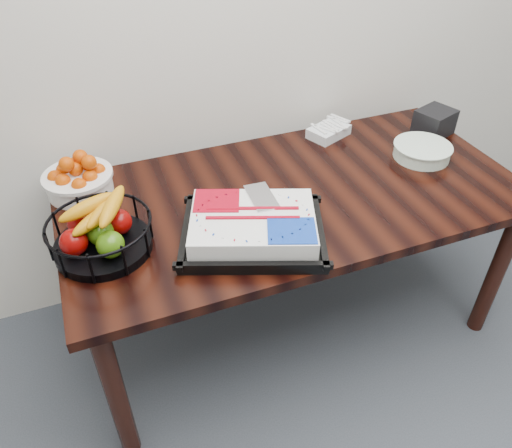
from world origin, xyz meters
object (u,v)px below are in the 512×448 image
object	(u,v)px
napkin_box	(434,122)
cake_tray	(253,227)
plate_stack	(422,151)
fruit_basket	(100,232)
table	(293,209)
tangerine_bowl	(77,176)

from	to	relation	value
napkin_box	cake_tray	bearing A→B (deg)	-159.08
cake_tray	plate_stack	world-z (taller)	cake_tray
fruit_basket	napkin_box	size ratio (longest dim) A/B	2.16
fruit_basket	napkin_box	distance (m)	1.57
table	cake_tray	distance (m)	0.35
cake_tray	tangerine_bowl	bearing A→B (deg)	136.43
napkin_box	fruit_basket	bearing A→B (deg)	-169.69
cake_tray	napkin_box	distance (m)	1.13
cake_tray	fruit_basket	distance (m)	0.51
table	plate_stack	world-z (taller)	plate_stack
cake_tray	fruit_basket	xyz separation A→B (m)	(-0.49, 0.12, 0.03)
table	tangerine_bowl	distance (m)	0.85
cake_tray	plate_stack	xyz separation A→B (m)	(0.87, 0.24, -0.02)
table	plate_stack	xyz separation A→B (m)	(0.62, 0.03, 0.12)
cake_tray	napkin_box	world-z (taller)	napkin_box
plate_stack	napkin_box	size ratio (longest dim) A/B	1.55
tangerine_bowl	napkin_box	size ratio (longest dim) A/B	1.66
tangerine_bowl	fruit_basket	world-z (taller)	fruit_basket
table	tangerine_bowl	size ratio (longest dim) A/B	6.76
plate_stack	napkin_box	bearing A→B (deg)	42.26
table	napkin_box	world-z (taller)	napkin_box
cake_tray	tangerine_bowl	size ratio (longest dim) A/B	2.20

